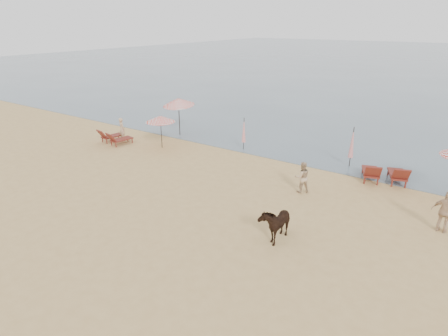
{
  "coord_description": "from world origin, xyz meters",
  "views": [
    {
      "loc": [
        8.97,
        -8.28,
        7.44
      ],
      "look_at": [
        0.0,
        5.0,
        1.1
      ],
      "focal_mm": 30.0,
      "sensor_mm": 36.0,
      "label": 1
    }
  ],
  "objects_px": {
    "lounger_cluster_right": "(385,173)",
    "umbrella_closed_right": "(352,143)",
    "umbrella_open_left_b": "(179,102)",
    "umbrella_closed_left": "(244,130)",
    "umbrella_open_left_a": "(160,119)",
    "lounger_cluster_left": "(114,137)",
    "beachgoer_right_b": "(446,212)",
    "cow": "(276,222)",
    "beachgoer_left": "(122,129)",
    "beachgoer_right_a": "(302,177)"
  },
  "relations": [
    {
      "from": "beachgoer_right_a",
      "to": "beachgoer_right_b",
      "type": "relative_size",
      "value": 0.9
    },
    {
      "from": "beachgoer_left",
      "to": "beachgoer_right_b",
      "type": "bearing_deg",
      "value": -163.03
    },
    {
      "from": "lounger_cluster_right",
      "to": "umbrella_open_left_a",
      "type": "distance_m",
      "value": 13.0
    },
    {
      "from": "lounger_cluster_right",
      "to": "beachgoer_left",
      "type": "relative_size",
      "value": 1.61
    },
    {
      "from": "umbrella_open_left_b",
      "to": "umbrella_closed_right",
      "type": "relative_size",
      "value": 1.21
    },
    {
      "from": "umbrella_closed_left",
      "to": "umbrella_closed_right",
      "type": "xyz_separation_m",
      "value": [
        6.29,
        0.74,
        0.14
      ]
    },
    {
      "from": "lounger_cluster_right",
      "to": "beachgoer_right_b",
      "type": "height_order",
      "value": "beachgoer_right_b"
    },
    {
      "from": "lounger_cluster_right",
      "to": "umbrella_closed_left",
      "type": "xyz_separation_m",
      "value": [
        -8.32,
        0.44,
        0.74
      ]
    },
    {
      "from": "umbrella_closed_left",
      "to": "cow",
      "type": "xyz_separation_m",
      "value": [
        6.19,
        -7.97,
        -0.57
      ]
    },
    {
      "from": "umbrella_closed_left",
      "to": "beachgoer_left",
      "type": "distance_m",
      "value": 8.15
    },
    {
      "from": "umbrella_open_left_a",
      "to": "umbrella_closed_left",
      "type": "distance_m",
      "value": 5.14
    },
    {
      "from": "umbrella_open_left_b",
      "to": "umbrella_closed_left",
      "type": "distance_m",
      "value": 5.42
    },
    {
      "from": "umbrella_closed_right",
      "to": "umbrella_closed_left",
      "type": "bearing_deg",
      "value": -173.31
    },
    {
      "from": "beachgoer_left",
      "to": "beachgoer_right_b",
      "type": "distance_m",
      "value": 18.85
    },
    {
      "from": "lounger_cluster_left",
      "to": "lounger_cluster_right",
      "type": "distance_m",
      "value": 16.23
    },
    {
      "from": "lounger_cluster_right",
      "to": "lounger_cluster_left",
      "type": "bearing_deg",
      "value": 172.7
    },
    {
      "from": "lounger_cluster_left",
      "to": "cow",
      "type": "xyz_separation_m",
      "value": [
        13.78,
        -4.35,
        0.24
      ]
    },
    {
      "from": "lounger_cluster_left",
      "to": "umbrella_closed_left",
      "type": "xyz_separation_m",
      "value": [
        7.59,
        3.62,
        0.81
      ]
    },
    {
      "from": "lounger_cluster_left",
      "to": "umbrella_closed_right",
      "type": "height_order",
      "value": "umbrella_closed_right"
    },
    {
      "from": "cow",
      "to": "beachgoer_right_b",
      "type": "relative_size",
      "value": 0.95
    },
    {
      "from": "umbrella_open_left_a",
      "to": "beachgoer_left",
      "type": "bearing_deg",
      "value": -160.05
    },
    {
      "from": "umbrella_closed_left",
      "to": "beachgoer_right_b",
      "type": "height_order",
      "value": "umbrella_closed_left"
    },
    {
      "from": "umbrella_closed_left",
      "to": "beachgoer_right_a",
      "type": "height_order",
      "value": "umbrella_closed_left"
    },
    {
      "from": "umbrella_open_left_a",
      "to": "cow",
      "type": "xyz_separation_m",
      "value": [
        10.62,
        -5.44,
        -1.18
      ]
    },
    {
      "from": "umbrella_open_left_b",
      "to": "cow",
      "type": "xyz_separation_m",
      "value": [
        11.49,
        -8.19,
        -1.66
      ]
    },
    {
      "from": "umbrella_open_left_b",
      "to": "beachgoer_right_a",
      "type": "distance_m",
      "value": 11.52
    },
    {
      "from": "lounger_cluster_left",
      "to": "umbrella_open_left_b",
      "type": "distance_m",
      "value": 4.86
    },
    {
      "from": "lounger_cluster_right",
      "to": "umbrella_open_left_a",
      "type": "relative_size",
      "value": 1.21
    },
    {
      "from": "lounger_cluster_left",
      "to": "beachgoer_right_a",
      "type": "distance_m",
      "value": 12.99
    },
    {
      "from": "umbrella_open_left_b",
      "to": "beachgoer_left",
      "type": "xyz_separation_m",
      "value": [
        -2.3,
        -3.1,
        -1.56
      ]
    },
    {
      "from": "lounger_cluster_left",
      "to": "beachgoer_right_b",
      "type": "xyz_separation_m",
      "value": [
        18.8,
        -0.44,
        0.4
      ]
    },
    {
      "from": "lounger_cluster_left",
      "to": "umbrella_open_left_b",
      "type": "xyz_separation_m",
      "value": [
        2.29,
        3.84,
        1.9
      ]
    },
    {
      "from": "lounger_cluster_right",
      "to": "umbrella_closed_right",
      "type": "bearing_deg",
      "value": 131.34
    },
    {
      "from": "lounger_cluster_left",
      "to": "umbrella_closed_left",
      "type": "bearing_deg",
      "value": 34.21
    },
    {
      "from": "lounger_cluster_left",
      "to": "umbrella_open_left_b",
      "type": "relative_size",
      "value": 0.72
    },
    {
      "from": "umbrella_open_left_a",
      "to": "lounger_cluster_left",
      "type": "bearing_deg",
      "value": -147.33
    },
    {
      "from": "umbrella_closed_left",
      "to": "lounger_cluster_left",
      "type": "bearing_deg",
      "value": -154.49
    },
    {
      "from": "umbrella_open_left_b",
      "to": "umbrella_closed_left",
      "type": "xyz_separation_m",
      "value": [
        5.3,
        -0.21,
        -1.1
      ]
    },
    {
      "from": "umbrella_open_left_a",
      "to": "umbrella_closed_left",
      "type": "height_order",
      "value": "umbrella_open_left_a"
    },
    {
      "from": "umbrella_open_left_a",
      "to": "umbrella_open_left_b",
      "type": "bearing_deg",
      "value": 121.18
    },
    {
      "from": "umbrella_open_left_a",
      "to": "beachgoer_right_b",
      "type": "bearing_deg",
      "value": 8.02
    },
    {
      "from": "lounger_cluster_right",
      "to": "umbrella_open_left_a",
      "type": "bearing_deg",
      "value": 170.7
    },
    {
      "from": "lounger_cluster_right",
      "to": "umbrella_open_left_a",
      "type": "height_order",
      "value": "umbrella_open_left_a"
    },
    {
      "from": "cow",
      "to": "beachgoer_left",
      "type": "height_order",
      "value": "beachgoer_left"
    },
    {
      "from": "umbrella_open_left_a",
      "to": "beachgoer_right_a",
      "type": "xyz_separation_m",
      "value": [
        9.83,
        -1.21,
        -1.1
      ]
    },
    {
      "from": "umbrella_closed_right",
      "to": "beachgoer_left",
      "type": "xyz_separation_m",
      "value": [
        -13.89,
        -3.62,
        -0.6
      ]
    },
    {
      "from": "umbrella_open_left_a",
      "to": "umbrella_closed_right",
      "type": "bearing_deg",
      "value": 30.55
    },
    {
      "from": "umbrella_closed_right",
      "to": "beachgoer_right_b",
      "type": "relative_size",
      "value": 1.35
    },
    {
      "from": "umbrella_open_left_b",
      "to": "lounger_cluster_left",
      "type": "bearing_deg",
      "value": -105.01
    },
    {
      "from": "lounger_cluster_left",
      "to": "lounger_cluster_right",
      "type": "xyz_separation_m",
      "value": [
        15.91,
        3.19,
        0.07
      ]
    }
  ]
}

